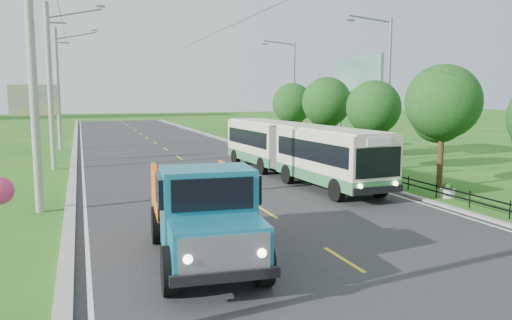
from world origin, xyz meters
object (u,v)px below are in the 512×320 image
bus (295,147)px  pole_near (34,80)px  streetlight_far (292,91)px  billboard_right (358,84)px  dump_truck (202,206)px  tree_back (292,106)px  tree_third (442,106)px  planter_mid (354,167)px  pole_far (58,88)px  billboard_left (34,105)px  planter_far (299,152)px  tree_fifth (326,105)px  planter_near (447,191)px  tree_fourth (373,111)px  streetlight_mid (386,89)px  pole_mid (51,86)px

bus → pole_near: bearing=-165.6°
streetlight_far → billboard_right: bearing=-78.3°
streetlight_far → dump_truck: (-14.30, -26.71, -3.38)m
tree_back → billboard_right: billboard_right is taller
tree_third → billboard_right: bearing=78.4°
planter_mid → bus: size_ratio=0.04×
pole_far → tree_back: 19.43m
billboard_left → dump_truck: (5.85, -22.71, -2.34)m
tree_third → dump_truck: size_ratio=0.91×
billboard_right → dump_truck: billboard_right is taller
billboard_right → planter_far: bearing=151.6°
tree_fifth → tree_back: 6.00m
planter_near → tree_fifth: bearing=84.9°
tree_fourth → tree_fifth: tree_fifth is taller
tree_third → streetlight_mid: streetlight_mid is taller
planter_near → planter_far: 16.00m
tree_fourth → streetlight_far: 13.94m
streetlight_mid → bus: streetlight_mid is taller
tree_fifth → tree_back: bearing=90.0°
tree_back → planter_near: (-1.26, -20.14, -3.37)m
pole_far → tree_back: bearing=-20.7°
streetlight_mid → planter_far: (-2.04, 8.00, -4.62)m
pole_near → tree_back: bearing=43.4°
tree_third → streetlight_far: bearing=87.7°
pole_near → dump_truck: bearing=-59.1°
tree_fifth → planter_mid: size_ratio=8.66×
streetlight_mid → streetlight_far: same height
tree_back → streetlight_mid: (0.79, -12.14, 1.25)m
tree_back → planter_near: bearing=-93.6°
bus → pole_far: bearing=118.9°
tree_fourth → billboard_left: tree_fourth is taller
pole_near → billboard_left: 15.10m
streetlight_mid → tree_back: bearing=93.7°
pole_far → dump_truck: size_ratio=1.52×
streetlight_far → billboard_left: (-20.14, -4.00, -1.04)m
pole_mid → planter_mid: 18.88m
billboard_left → dump_truck: size_ratio=0.79×
planter_near → planter_far: size_ratio=1.00×
tree_fourth → billboard_left: size_ratio=1.04×
planter_far → tree_back: bearing=73.1°
planter_mid → billboard_right: bearing=58.3°
pole_near → bus: (12.51, 3.95, -3.36)m
planter_near → planter_far: (0.00, 16.00, 0.00)m
streetlight_far → billboard_right: size_ratio=1.24×
pole_far → bus: bearing=-58.0°
planter_far → dump_truck: (-12.25, -20.71, 1.24)m
pole_mid → tree_fourth: (18.12, -6.86, -1.51)m
streetlight_far → planter_far: bearing=-108.8°
tree_fourth → planter_near: bearing=-98.8°
planter_mid → bus: bus is taller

